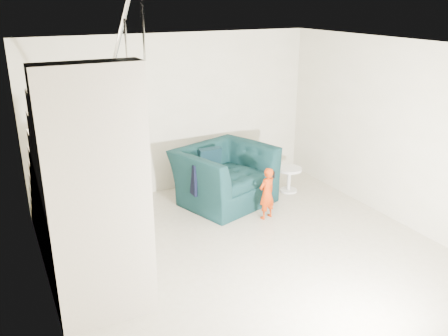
{
  "coord_description": "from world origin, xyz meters",
  "views": [
    {
      "loc": [
        -2.81,
        -4.7,
        3.24
      ],
      "look_at": [
        0.15,
        1.2,
        0.85
      ],
      "focal_mm": 38.0,
      "sensor_mm": 36.0,
      "label": 1
    }
  ],
  "objects_px": {
    "side_table": "(289,176)",
    "staircase": "(85,205)",
    "toddler": "(267,193)",
    "armchair": "(225,176)"
  },
  "relations": [
    {
      "from": "toddler",
      "to": "side_table",
      "type": "height_order",
      "value": "toddler"
    },
    {
      "from": "toddler",
      "to": "side_table",
      "type": "relative_size",
      "value": 1.89
    },
    {
      "from": "toddler",
      "to": "staircase",
      "type": "relative_size",
      "value": 0.23
    },
    {
      "from": "armchair",
      "to": "toddler",
      "type": "xyz_separation_m",
      "value": [
        0.3,
        -0.83,
        -0.06
      ]
    },
    {
      "from": "armchair",
      "to": "side_table",
      "type": "height_order",
      "value": "armchair"
    },
    {
      "from": "armchair",
      "to": "side_table",
      "type": "bearing_deg",
      "value": -22.37
    },
    {
      "from": "toddler",
      "to": "staircase",
      "type": "bearing_deg",
      "value": -6.5
    },
    {
      "from": "side_table",
      "to": "staircase",
      "type": "relative_size",
      "value": 0.12
    },
    {
      "from": "armchair",
      "to": "staircase",
      "type": "bearing_deg",
      "value": -171.08
    },
    {
      "from": "side_table",
      "to": "toddler",
      "type": "bearing_deg",
      "value": -140.97
    }
  ]
}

